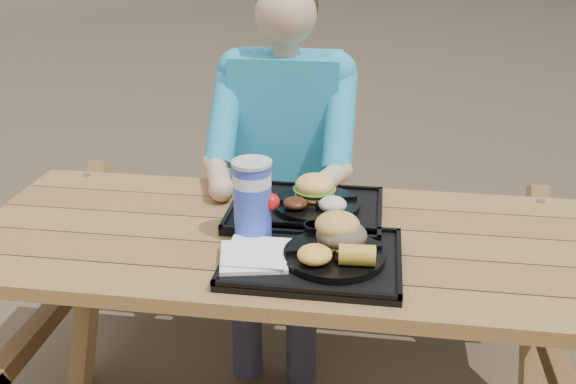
# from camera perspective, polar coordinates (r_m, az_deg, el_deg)

# --- Properties ---
(picnic_table) EXTENTS (1.80, 1.49, 0.75)m
(picnic_table) POSITION_cam_1_polar(r_m,az_deg,el_deg) (2.00, 0.00, -13.37)
(picnic_table) COLOR #999999
(picnic_table) RESTS_ON ground
(tray_near) EXTENTS (0.45, 0.35, 0.02)m
(tray_near) POSITION_cam_1_polar(r_m,az_deg,el_deg) (1.66, 2.22, -6.04)
(tray_near) COLOR black
(tray_near) RESTS_ON picnic_table
(tray_far) EXTENTS (0.45, 0.35, 0.02)m
(tray_far) POSITION_cam_1_polar(r_m,az_deg,el_deg) (1.92, 1.60, -1.73)
(tray_far) COLOR black
(tray_far) RESTS_ON picnic_table
(plate_near) EXTENTS (0.26, 0.26, 0.02)m
(plate_near) POSITION_cam_1_polar(r_m,az_deg,el_deg) (1.64, 4.13, -5.64)
(plate_near) COLOR black
(plate_near) RESTS_ON tray_near
(plate_far) EXTENTS (0.26, 0.26, 0.02)m
(plate_far) POSITION_cam_1_polar(r_m,az_deg,el_deg) (1.92, 2.54, -1.12)
(plate_far) COLOR black
(plate_far) RESTS_ON tray_far
(napkin_stack) EXTENTS (0.20, 0.20, 0.02)m
(napkin_stack) POSITION_cam_1_polar(r_m,az_deg,el_deg) (1.64, -3.08, -5.63)
(napkin_stack) COLOR white
(napkin_stack) RESTS_ON tray_near
(soda_cup) EXTENTS (0.10, 0.10, 0.21)m
(soda_cup) POSITION_cam_1_polar(r_m,az_deg,el_deg) (1.72, -3.17, -0.76)
(soda_cup) COLOR #1B34CB
(soda_cup) RESTS_ON tray_near
(condiment_bbq) EXTENTS (0.06, 0.06, 0.03)m
(condiment_bbq) POSITION_cam_1_polar(r_m,az_deg,el_deg) (1.75, 2.33, -3.37)
(condiment_bbq) COLOR black
(condiment_bbq) RESTS_ON tray_near
(condiment_mustard) EXTENTS (0.05, 0.05, 0.03)m
(condiment_mustard) POSITION_cam_1_polar(r_m,az_deg,el_deg) (1.75, 4.48, -3.51)
(condiment_mustard) COLOR gold
(condiment_mustard) RESTS_ON tray_near
(sandwich) EXTENTS (0.12, 0.12, 0.13)m
(sandwich) POSITION_cam_1_polar(r_m,az_deg,el_deg) (1.65, 4.82, -2.63)
(sandwich) COLOR gold
(sandwich) RESTS_ON plate_near
(mac_cheese) EXTENTS (0.09, 0.09, 0.04)m
(mac_cheese) POSITION_cam_1_polar(r_m,az_deg,el_deg) (1.58, 2.39, -5.58)
(mac_cheese) COLOR yellow
(mac_cheese) RESTS_ON plate_near
(corn_cob) EXTENTS (0.09, 0.09, 0.05)m
(corn_cob) POSITION_cam_1_polar(r_m,az_deg,el_deg) (1.57, 6.16, -5.59)
(corn_cob) COLOR gold
(corn_cob) RESTS_ON plate_near
(cutlery_far) EXTENTS (0.06, 0.14, 0.01)m
(cutlery_far) POSITION_cam_1_polar(r_m,az_deg,el_deg) (1.95, -3.52, -0.99)
(cutlery_far) COLOR black
(cutlery_far) RESTS_ON tray_far
(burger) EXTENTS (0.12, 0.12, 0.11)m
(burger) POSITION_cam_1_polar(r_m,az_deg,el_deg) (1.92, 2.38, 1.06)
(burger) COLOR #F8BF57
(burger) RESTS_ON plate_far
(baked_beans) EXTENTS (0.07, 0.07, 0.03)m
(baked_beans) POSITION_cam_1_polar(r_m,az_deg,el_deg) (1.86, 0.64, -0.99)
(baked_beans) COLOR #46200E
(baked_beans) RESTS_ON plate_far
(potato_salad) EXTENTS (0.08, 0.08, 0.04)m
(potato_salad) POSITION_cam_1_polar(r_m,az_deg,el_deg) (1.84, 4.00, -1.11)
(potato_salad) COLOR beige
(potato_salad) RESTS_ON plate_far
(diner) EXTENTS (0.48, 0.84, 1.28)m
(diner) POSITION_cam_1_polar(r_m,az_deg,el_deg) (2.41, -0.16, 0.58)
(diner) COLOR #1CC6C7
(diner) RESTS_ON ground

